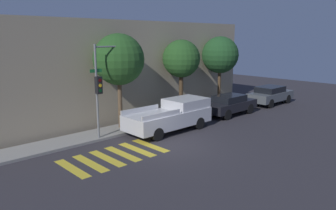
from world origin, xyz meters
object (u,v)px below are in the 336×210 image
at_px(tree_near_corner, 119,60).
at_px(tree_midblock, 181,59).
at_px(tree_far_end, 220,55).
at_px(pickup_truck, 172,115).
at_px(sedan_near_corner, 230,104).
at_px(traffic_light_pole, 104,77).
at_px(sedan_middle, 270,95).

relative_size(tree_near_corner, tree_midblock, 1.07).
height_order(tree_near_corner, tree_far_end, tree_near_corner).
bearing_deg(pickup_truck, tree_midblock, 36.40).
height_order(sedan_near_corner, tree_far_end, tree_far_end).
bearing_deg(tree_near_corner, sedan_near_corner, -16.03).
distance_m(tree_midblock, tree_far_end, 4.32).
distance_m(sedan_near_corner, tree_near_corner, 8.92).
bearing_deg(sedan_near_corner, pickup_truck, 180.00).
relative_size(pickup_truck, tree_near_corner, 0.95).
distance_m(traffic_light_pole, pickup_truck, 4.71).
bearing_deg(tree_near_corner, tree_far_end, 0.00).
xyz_separation_m(sedan_near_corner, sedan_middle, (5.60, 0.00, 0.02)).
xyz_separation_m(tree_near_corner, tree_midblock, (5.21, 0.00, -0.21)).
bearing_deg(sedan_middle, pickup_truck, 180.00).
height_order(pickup_truck, tree_midblock, tree_midblock).
relative_size(pickup_truck, tree_far_end, 0.98).
relative_size(sedan_near_corner, tree_far_end, 0.78).
relative_size(sedan_middle, tree_far_end, 0.81).
bearing_deg(tree_far_end, traffic_light_pole, -174.88).
relative_size(pickup_truck, sedan_near_corner, 1.25).
bearing_deg(pickup_truck, tree_near_corner, 133.16).
height_order(pickup_truck, tree_far_end, tree_far_end).
xyz_separation_m(sedan_middle, tree_midblock, (-8.30, 2.27, 3.20)).
xyz_separation_m(sedan_near_corner, tree_midblock, (-2.70, 2.27, 3.23)).
height_order(traffic_light_pole, tree_midblock, tree_midblock).
relative_size(sedan_middle, tree_midblock, 0.84).
bearing_deg(tree_near_corner, sedan_middle, -9.55).
height_order(traffic_light_pole, tree_near_corner, tree_near_corner).
bearing_deg(pickup_truck, sedan_near_corner, -0.00).
relative_size(sedan_near_corner, tree_near_corner, 0.76).
bearing_deg(sedan_near_corner, tree_near_corner, 163.97).
relative_size(sedan_near_corner, sedan_middle, 0.97).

